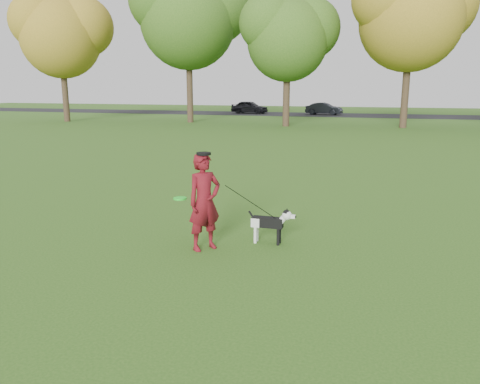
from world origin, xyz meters
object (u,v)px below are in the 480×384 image
(car_left, at_px, (250,107))
(car_mid, at_px, (324,109))
(dog, at_px, (271,222))
(man, at_px, (204,202))

(car_left, xyz_separation_m, car_mid, (7.73, 0.00, -0.06))
(dog, xyz_separation_m, car_mid, (-3.73, 39.87, 0.20))
(man, distance_m, car_mid, 40.58)
(dog, distance_m, car_left, 41.49)
(man, bearing_deg, car_mid, 42.07)
(man, bearing_deg, car_left, 52.71)
(man, xyz_separation_m, car_mid, (-2.69, 40.49, -0.24))
(dog, height_order, car_mid, car_mid)
(dog, relative_size, car_left, 0.23)
(man, height_order, car_left, man)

